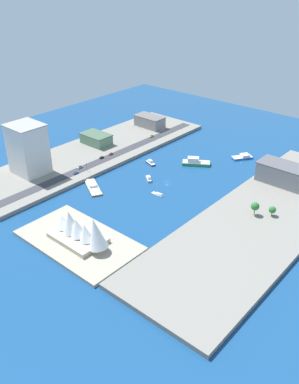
{
  "coord_description": "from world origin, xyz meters",
  "views": [
    {
      "loc": [
        -179.65,
        227.99,
        152.12
      ],
      "look_at": [
        -5.86,
        28.18,
        4.85
      ],
      "focal_mm": 38.18,
      "sensor_mm": 36.0,
      "label": 1
    }
  ],
  "objects_px": {
    "warehouse_low_gray": "(285,174)",
    "traffic_light_waterfront": "(87,166)",
    "barge_flat_brown": "(93,186)",
    "taxi_yellow_cab": "(152,136)",
    "suv_black": "(102,157)",
    "carpark_squat_concrete": "(150,121)",
    "terminal_long_green": "(96,139)",
    "yacht_sleek_gray": "(149,179)",
    "catamaran_blue": "(243,157)",
    "hotel_broad_white": "(28,149)",
    "sailboat_small_white": "(158,194)",
    "pickup_red": "(111,154)",
    "opera_landmark": "(80,230)",
    "patrol_launch_navy": "(150,163)",
    "hatchback_blue": "(76,173)",
    "ferry_green_doubledeck": "(195,162)",
    "sedan_silver": "(80,167)"
  },
  "relations": [
    {
      "from": "warehouse_low_gray",
      "to": "traffic_light_waterfront",
      "type": "height_order",
      "value": "warehouse_low_gray"
    },
    {
      "from": "barge_flat_brown",
      "to": "traffic_light_waterfront",
      "type": "bearing_deg",
      "value": -31.21
    },
    {
      "from": "taxi_yellow_cab",
      "to": "suv_black",
      "type": "height_order",
      "value": "suv_black"
    },
    {
      "from": "carpark_squat_concrete",
      "to": "terminal_long_green",
      "type": "bearing_deg",
      "value": 83.84
    },
    {
      "from": "yacht_sleek_gray",
      "to": "catamaran_blue",
      "type": "bearing_deg",
      "value": -112.28
    },
    {
      "from": "hotel_broad_white",
      "to": "catamaran_blue",
      "type": "bearing_deg",
      "value": -128.42
    },
    {
      "from": "sailboat_small_white",
      "to": "warehouse_low_gray",
      "type": "distance_m",
      "value": 100.06
    },
    {
      "from": "catamaran_blue",
      "to": "terminal_long_green",
      "type": "distance_m",
      "value": 137.7
    },
    {
      "from": "hotel_broad_white",
      "to": "pickup_red",
      "type": "height_order",
      "value": "hotel_broad_white"
    },
    {
      "from": "sailboat_small_white",
      "to": "hotel_broad_white",
      "type": "height_order",
      "value": "hotel_broad_white"
    },
    {
      "from": "opera_landmark",
      "to": "yacht_sleek_gray",
      "type": "bearing_deg",
      "value": -74.85
    },
    {
      "from": "yacht_sleek_gray",
      "to": "warehouse_low_gray",
      "type": "height_order",
      "value": "warehouse_low_gray"
    },
    {
      "from": "sailboat_small_white",
      "to": "traffic_light_waterfront",
      "type": "relative_size",
      "value": 1.59
    },
    {
      "from": "patrol_launch_navy",
      "to": "catamaran_blue",
      "type": "bearing_deg",
      "value": -130.91
    },
    {
      "from": "catamaran_blue",
      "to": "pickup_red",
      "type": "xyz_separation_m",
      "value": [
        90.13,
        77.37,
        2.57
      ]
    },
    {
      "from": "pickup_red",
      "to": "traffic_light_waterfront",
      "type": "distance_m",
      "value": 36.96
    },
    {
      "from": "terminal_long_green",
      "to": "catamaran_blue",
      "type": "bearing_deg",
      "value": -150.48
    },
    {
      "from": "patrol_launch_navy",
      "to": "taxi_yellow_cab",
      "type": "xyz_separation_m",
      "value": [
        35.76,
        -43.06,
        2.83
      ]
    },
    {
      "from": "warehouse_low_gray",
      "to": "pickup_red",
      "type": "height_order",
      "value": "warehouse_low_gray"
    },
    {
      "from": "sailboat_small_white",
      "to": "hatchback_blue",
      "type": "height_order",
      "value": "sailboat_small_white"
    },
    {
      "from": "ferry_green_doubledeck",
      "to": "patrol_launch_navy",
      "type": "distance_m",
      "value": 39.3
    },
    {
      "from": "yacht_sleek_gray",
      "to": "hatchback_blue",
      "type": "distance_m",
      "value": 59.79
    },
    {
      "from": "warehouse_low_gray",
      "to": "suv_black",
      "type": "relative_size",
      "value": 9.69
    },
    {
      "from": "yacht_sleek_gray",
      "to": "hotel_broad_white",
      "type": "relative_size",
      "value": 0.26
    },
    {
      "from": "carpark_squat_concrete",
      "to": "hatchback_blue",
      "type": "distance_m",
      "value": 127.47
    },
    {
      "from": "catamaran_blue",
      "to": "traffic_light_waterfront",
      "type": "relative_size",
      "value": 3.04
    },
    {
      "from": "carpark_squat_concrete",
      "to": "suv_black",
      "type": "xyz_separation_m",
      "value": [
        -21.59,
        89.34,
        -4.84
      ]
    },
    {
      "from": "ferry_green_doubledeck",
      "to": "sailboat_small_white",
      "type": "relative_size",
      "value": 2.41
    },
    {
      "from": "carpark_squat_concrete",
      "to": "opera_landmark",
      "type": "xyz_separation_m",
      "value": [
        -101.43,
        181.74,
        1.22
      ]
    },
    {
      "from": "pickup_red",
      "to": "terminal_long_green",
      "type": "bearing_deg",
      "value": -17.99
    },
    {
      "from": "patrol_launch_navy",
      "to": "barge_flat_brown",
      "type": "bearing_deg",
      "value": 84.86
    },
    {
      "from": "catamaran_blue",
      "to": "pickup_red",
      "type": "relative_size",
      "value": 4.09
    },
    {
      "from": "warehouse_low_gray",
      "to": "carpark_squat_concrete",
      "type": "relative_size",
      "value": 1.36
    },
    {
      "from": "warehouse_low_gray",
      "to": "taxi_yellow_cab",
      "type": "xyz_separation_m",
      "value": [
        141.9,
        -6.66,
        -6.85
      ]
    },
    {
      "from": "barge_flat_brown",
      "to": "patrol_launch_navy",
      "type": "height_order",
      "value": "patrol_launch_navy"
    },
    {
      "from": "yacht_sleek_gray",
      "to": "taxi_yellow_cab",
      "type": "distance_m",
      "value": 86.84
    },
    {
      "from": "ferry_green_doubledeck",
      "to": "carpark_squat_concrete",
      "type": "xyz_separation_m",
      "value": [
        87.66,
        -39.86,
        6.65
      ]
    },
    {
      "from": "patrol_launch_navy",
      "to": "pickup_red",
      "type": "distance_m",
      "value": 37.89
    },
    {
      "from": "pickup_red",
      "to": "catamaran_blue",
      "type": "bearing_deg",
      "value": -139.36
    },
    {
      "from": "carpark_squat_concrete",
      "to": "hatchback_blue",
      "type": "relative_size",
      "value": 6.64
    },
    {
      "from": "taxi_yellow_cab",
      "to": "sedan_silver",
      "type": "distance_m",
      "value": 93.48
    },
    {
      "from": "barge_flat_brown",
      "to": "terminal_long_green",
      "type": "relative_size",
      "value": 0.98
    },
    {
      "from": "hatchback_blue",
      "to": "taxi_yellow_cab",
      "type": "bearing_deg",
      "value": -86.3
    },
    {
      "from": "taxi_yellow_cab",
      "to": "pickup_red",
      "type": "relative_size",
      "value": 1.07
    },
    {
      "from": "barge_flat_brown",
      "to": "opera_landmark",
      "type": "xyz_separation_m",
      "value": [
        -49.81,
        54.5,
        9.0
      ]
    },
    {
      "from": "sailboat_small_white",
      "to": "traffic_light_waterfront",
      "type": "distance_m",
      "value": 68.57
    },
    {
      "from": "pickup_red",
      "to": "traffic_light_waterfront",
      "type": "relative_size",
      "value": 0.74
    },
    {
      "from": "catamaran_blue",
      "to": "warehouse_low_gray",
      "type": "height_order",
      "value": "warehouse_low_gray"
    },
    {
      "from": "sailboat_small_white",
      "to": "suv_black",
      "type": "bearing_deg",
      "value": -10.35
    },
    {
      "from": "yacht_sleek_gray",
      "to": "patrol_launch_navy",
      "type": "relative_size",
      "value": 0.86
    }
  ]
}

